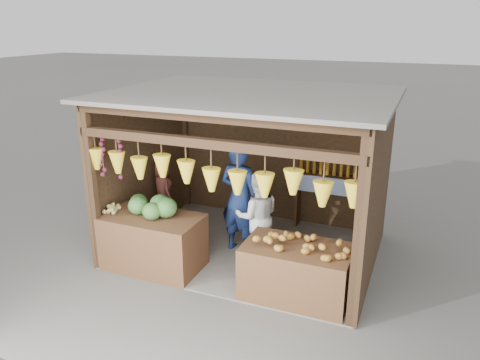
{
  "coord_description": "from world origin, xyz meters",
  "views": [
    {
      "loc": [
        2.55,
        -6.64,
        3.68
      ],
      "look_at": [
        -0.13,
        -0.1,
        1.27
      ],
      "focal_mm": 35.0,
      "sensor_mm": 36.0,
      "label": 1
    }
  ],
  "objects_px": {
    "counter_right": "(296,272)",
    "vendor_seated": "(163,189)",
    "woman_standing": "(257,216)",
    "man_standing": "(240,199)",
    "counter_left": "(154,242)"
  },
  "relations": [
    {
      "from": "woman_standing",
      "to": "vendor_seated",
      "type": "bearing_deg",
      "value": -36.06
    },
    {
      "from": "woman_standing",
      "to": "vendor_seated",
      "type": "xyz_separation_m",
      "value": [
        -1.97,
        0.39,
        0.05
      ]
    },
    {
      "from": "vendor_seated",
      "to": "man_standing",
      "type": "bearing_deg",
      "value": -154.53
    },
    {
      "from": "counter_left",
      "to": "vendor_seated",
      "type": "relative_size",
      "value": 1.45
    },
    {
      "from": "counter_left",
      "to": "man_standing",
      "type": "bearing_deg",
      "value": 43.89
    },
    {
      "from": "man_standing",
      "to": "vendor_seated",
      "type": "relative_size",
      "value": 1.83
    },
    {
      "from": "counter_left",
      "to": "counter_right",
      "type": "height_order",
      "value": "counter_left"
    },
    {
      "from": "woman_standing",
      "to": "counter_right",
      "type": "bearing_deg",
      "value": 111.69
    },
    {
      "from": "counter_right",
      "to": "vendor_seated",
      "type": "height_order",
      "value": "vendor_seated"
    },
    {
      "from": "counter_left",
      "to": "woman_standing",
      "type": "distance_m",
      "value": 1.67
    },
    {
      "from": "counter_left",
      "to": "counter_right",
      "type": "relative_size",
      "value": 1.02
    },
    {
      "from": "counter_right",
      "to": "vendor_seated",
      "type": "distance_m",
      "value": 3.14
    },
    {
      "from": "man_standing",
      "to": "woman_standing",
      "type": "bearing_deg",
      "value": 168.97
    },
    {
      "from": "counter_right",
      "to": "vendor_seated",
      "type": "bearing_deg",
      "value": 156.52
    },
    {
      "from": "man_standing",
      "to": "woman_standing",
      "type": "distance_m",
      "value": 0.43
    }
  ]
}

